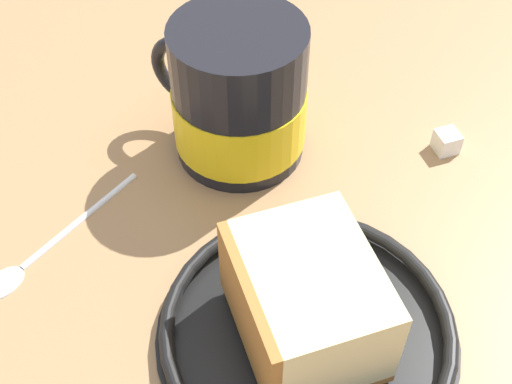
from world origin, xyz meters
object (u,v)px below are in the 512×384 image
at_px(small_plate, 307,330).
at_px(sugar_cube, 447,142).
at_px(teaspoon, 31,257).
at_px(cake_slice, 306,302).
at_px(tea_mug, 238,98).

bearing_deg(small_plate, sugar_cube, -95.54).
bearing_deg(sugar_cube, teaspoon, 49.09).
distance_m(cake_slice, sugar_cube, 0.20).
relative_size(small_plate, teaspoon, 1.35).
relative_size(teaspoon, sugar_cube, 8.10).
xyz_separation_m(cake_slice, sugar_cube, (-0.02, -0.20, -0.03)).
relative_size(tea_mug, sugar_cube, 7.48).
bearing_deg(cake_slice, teaspoon, 11.31).
bearing_deg(small_plate, tea_mug, -45.55).
bearing_deg(cake_slice, sugar_cube, -96.01).
bearing_deg(teaspoon, small_plate, -168.18).
xyz_separation_m(small_plate, teaspoon, (0.18, 0.04, -0.00)).
relative_size(cake_slice, sugar_cube, 7.07).
height_order(small_plate, tea_mug, tea_mug).
height_order(small_plate, cake_slice, cake_slice).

